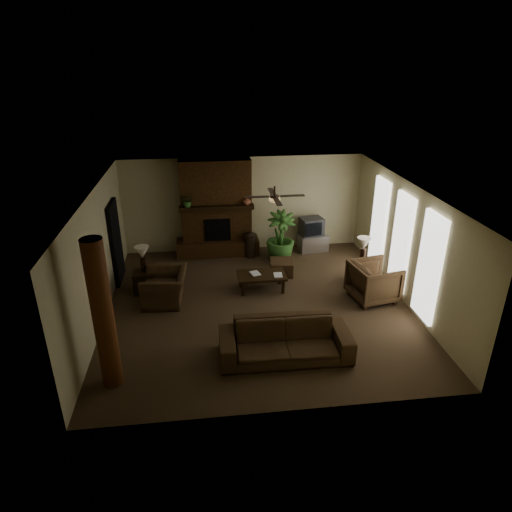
{
  "coord_description": "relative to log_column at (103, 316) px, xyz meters",
  "views": [
    {
      "loc": [
        -1.18,
        -9.14,
        5.4
      ],
      "look_at": [
        0.0,
        0.4,
        1.1
      ],
      "focal_mm": 31.42,
      "sensor_mm": 36.0,
      "label": 1
    }
  ],
  "objects": [
    {
      "name": "sofa",
      "position": [
        3.22,
        0.38,
        -0.9
      ],
      "size": [
        2.56,
        0.8,
        1.0
      ],
      "primitive_type": "imported",
      "rotation": [
        0.0,
        0.0,
        -0.02
      ],
      "color": "#45311D",
      "rests_on": "ground"
    },
    {
      "name": "fireplace",
      "position": [
        2.15,
        5.62,
        -0.24
      ],
      "size": [
        2.4,
        0.7,
        2.8
      ],
      "color": "#543216",
      "rests_on": "ground"
    },
    {
      "name": "mantel_vase",
      "position": [
        3.01,
        5.35,
        0.27
      ],
      "size": [
        0.28,
        0.29,
        0.22
      ],
      "primitive_type": "imported",
      "rotation": [
        0.0,
        0.0,
        0.31
      ],
      "color": "#97563C",
      "rests_on": "fireplace"
    },
    {
      "name": "windows",
      "position": [
        6.4,
        2.6,
        -0.05
      ],
      "size": [
        0.08,
        3.65,
        2.35
      ],
      "color": "white",
      "rests_on": "ground"
    },
    {
      "name": "armchair_left",
      "position": [
        0.78,
        2.89,
        -0.89
      ],
      "size": [
        0.84,
        1.22,
        1.02
      ],
      "primitive_type": "imported",
      "rotation": [
        0.0,
        0.0,
        -1.64
      ],
      "color": "#45311D",
      "rests_on": "ground"
    },
    {
      "name": "lamp_right",
      "position": [
        5.79,
        3.36,
        -0.4
      ],
      "size": [
        0.4,
        0.4,
        0.65
      ],
      "color": "black",
      "rests_on": "side_table_right"
    },
    {
      "name": "ceiling_fan",
      "position": [
        3.35,
        2.7,
        1.13
      ],
      "size": [
        1.35,
        1.35,
        0.37
      ],
      "color": "black",
      "rests_on": "ceiling"
    },
    {
      "name": "ottoman",
      "position": [
        3.78,
        3.96,
        -1.2
      ],
      "size": [
        0.67,
        0.67,
        0.4
      ],
      "primitive_type": "cube",
      "rotation": [
        0.0,
        0.0,
        -0.13
      ],
      "color": "#45311D",
      "rests_on": "ground"
    },
    {
      "name": "book_b",
      "position": [
        3.42,
        3.05,
        -0.82
      ],
      "size": [
        0.21,
        0.04,
        0.29
      ],
      "primitive_type": "imported",
      "rotation": [
        0.0,
        0.0,
        -0.08
      ],
      "color": "#999999",
      "rests_on": "coffee_table"
    },
    {
      "name": "armchair_right",
      "position": [
        5.74,
        2.35,
        -0.88
      ],
      "size": [
        1.11,
        1.16,
        1.04
      ],
      "primitive_type": "imported",
      "rotation": [
        0.0,
        0.0,
        1.75
      ],
      "color": "#45311D",
      "rests_on": "ground"
    },
    {
      "name": "log_column",
      "position": [
        0.0,
        0.0,
        0.0
      ],
      "size": [
        0.36,
        0.36,
        2.8
      ],
      "primitive_type": "cylinder",
      "color": "brown",
      "rests_on": "ground"
    },
    {
      "name": "side_table_right",
      "position": [
        5.77,
        3.31,
        -1.12
      ],
      "size": [
        0.65,
        0.65,
        0.55
      ],
      "primitive_type": "cube",
      "rotation": [
        0.0,
        0.0,
        -0.39
      ],
      "color": "black",
      "rests_on": "ground"
    },
    {
      "name": "floor_plant",
      "position": [
        3.91,
        4.86,
        -0.99
      ],
      "size": [
        0.98,
        1.54,
        0.82
      ],
      "primitive_type": "imported",
      "rotation": [
        0.0,
        0.0,
        0.12
      ],
      "color": "#356026",
      "rests_on": "ground"
    },
    {
      "name": "doorway",
      "position": [
        -0.49,
        4.2,
        -0.35
      ],
      "size": [
        0.1,
        1.0,
        2.1
      ],
      "primitive_type": "cube",
      "color": "black",
      "rests_on": "ground"
    },
    {
      "name": "floor_vase",
      "position": [
        3.09,
        5.25,
        -0.97
      ],
      "size": [
        0.34,
        0.34,
        0.77
      ],
      "color": "black",
      "rests_on": "ground"
    },
    {
      "name": "tv",
      "position": [
        4.95,
        5.49,
        -0.64
      ],
      "size": [
        0.73,
        0.63,
        0.52
      ],
      "color": "#353538",
      "rests_on": "tv_stand"
    },
    {
      "name": "coffee_table",
      "position": [
        3.14,
        3.16,
        -1.03
      ],
      "size": [
        1.2,
        0.7,
        0.43
      ],
      "color": "black",
      "rests_on": "ground"
    },
    {
      "name": "lamp_left",
      "position": [
        0.24,
        3.47,
        -0.4
      ],
      "size": [
        0.4,
        0.4,
        0.65
      ],
      "color": "black",
      "rests_on": "side_table_left"
    },
    {
      "name": "book_a",
      "position": [
        2.87,
        3.17,
        -0.83
      ],
      "size": [
        0.22,
        0.08,
        0.29
      ],
      "primitive_type": "imported",
      "rotation": [
        0.0,
        0.0,
        0.26
      ],
      "color": "#999999",
      "rests_on": "coffee_table"
    },
    {
      "name": "room_shell",
      "position": [
        2.95,
        2.4,
        0.0
      ],
      "size": [
        7.0,
        7.0,
        7.0
      ],
      "color": "#4B3925",
      "rests_on": "ground"
    },
    {
      "name": "tv_stand",
      "position": [
        5.01,
        5.45,
        -1.15
      ],
      "size": [
        0.91,
        0.6,
        0.5
      ],
      "primitive_type": "cube",
      "rotation": [
        0.0,
        0.0,
        0.12
      ],
      "color": "silver",
      "rests_on": "ground"
    },
    {
      "name": "mantel_plant",
      "position": [
        1.36,
        5.35,
        0.32
      ],
      "size": [
        0.44,
        0.48,
        0.33
      ],
      "primitive_type": "imported",
      "rotation": [
        0.0,
        0.0,
        -0.17
      ],
      "color": "#356026",
      "rests_on": "fireplace"
    },
    {
      "name": "side_table_left",
      "position": [
        0.23,
        3.43,
        -1.12
      ],
      "size": [
        0.5,
        0.5,
        0.55
      ],
      "primitive_type": "cube",
      "rotation": [
        0.0,
        0.0,
        0.0
      ],
      "color": "black",
      "rests_on": "ground"
    }
  ]
}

